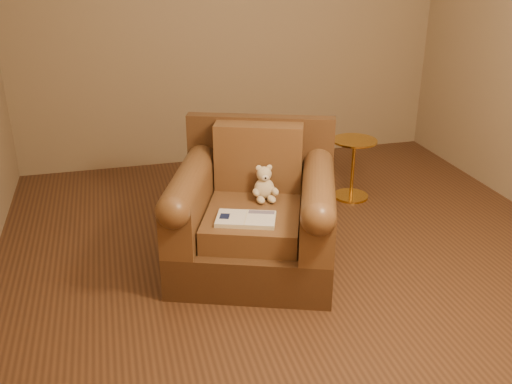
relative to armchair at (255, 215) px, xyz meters
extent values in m
plane|color=#502F1B|center=(0.30, 0.02, -0.35)|extent=(4.00, 4.00, 0.00)
cube|color=#92795A|center=(0.30, 2.02, 1.00)|extent=(4.00, 0.02, 2.70)
cube|color=#4A2E18|center=(-0.02, -0.04, -0.21)|extent=(1.27, 1.24, 0.28)
cube|color=#4A2E18|center=(0.13, 0.36, 0.24)|extent=(0.97, 0.44, 0.62)
cube|color=brown|center=(-0.03, -0.09, 0.01)|extent=(0.79, 0.86, 0.15)
cube|color=brown|center=(0.09, 0.23, 0.31)|extent=(0.60, 0.35, 0.45)
cube|color=brown|center=(-0.41, 0.05, 0.09)|extent=(0.48, 0.86, 0.32)
cube|color=brown|center=(0.34, -0.23, 0.09)|extent=(0.48, 0.86, 0.32)
cylinder|color=brown|center=(-0.41, 0.05, 0.25)|extent=(0.48, 0.86, 0.20)
cylinder|color=brown|center=(0.34, -0.23, 0.25)|extent=(0.48, 0.86, 0.20)
ellipsoid|color=beige|center=(0.08, 0.07, 0.15)|extent=(0.13, 0.12, 0.14)
sphere|color=beige|center=(0.08, 0.08, 0.24)|extent=(0.10, 0.10, 0.10)
ellipsoid|color=beige|center=(0.05, 0.09, 0.29)|extent=(0.04, 0.02, 0.04)
ellipsoid|color=beige|center=(0.12, 0.08, 0.29)|extent=(0.04, 0.02, 0.04)
ellipsoid|color=beige|center=(0.08, 0.03, 0.24)|extent=(0.05, 0.03, 0.04)
sphere|color=black|center=(0.08, 0.02, 0.24)|extent=(0.01, 0.01, 0.01)
ellipsoid|color=beige|center=(0.01, 0.02, 0.15)|extent=(0.04, 0.09, 0.04)
ellipsoid|color=beige|center=(0.14, 0.01, 0.15)|extent=(0.04, 0.09, 0.04)
ellipsoid|color=beige|center=(0.04, -0.01, 0.10)|extent=(0.05, 0.09, 0.04)
ellipsoid|color=beige|center=(0.11, -0.01, 0.10)|extent=(0.05, 0.09, 0.04)
cube|color=beige|center=(-0.12, -0.23, 0.09)|extent=(0.40, 0.32, 0.02)
cube|color=white|center=(-0.20, -0.20, 0.11)|extent=(0.23, 0.26, 0.00)
cube|color=white|center=(-0.03, -0.26, 0.11)|extent=(0.23, 0.26, 0.00)
cube|color=beige|center=(-0.12, -0.23, 0.11)|extent=(0.08, 0.20, 0.00)
cube|color=#0F1638|center=(-0.24, -0.19, 0.11)|extent=(0.08, 0.09, 0.00)
cube|color=slate|center=(-0.01, -0.19, 0.11)|extent=(0.16, 0.10, 0.00)
cylinder|color=gold|center=(1.04, 0.82, -0.34)|extent=(0.29, 0.29, 0.02)
cylinder|color=gold|center=(1.04, 0.82, -0.09)|extent=(0.03, 0.03, 0.47)
cylinder|color=gold|center=(1.04, 0.82, 0.15)|extent=(0.36, 0.36, 0.02)
cylinder|color=gold|center=(1.04, 0.82, 0.14)|extent=(0.03, 0.03, 0.02)
camera|label=1|loc=(-0.83, -3.20, 1.61)|focal=40.00mm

